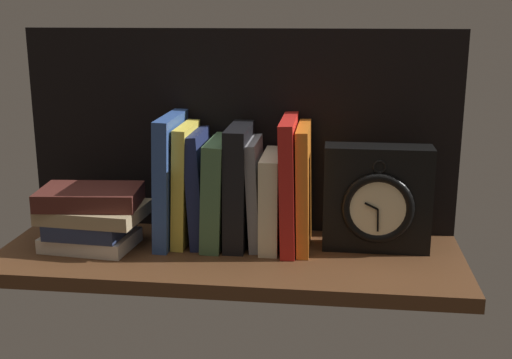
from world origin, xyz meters
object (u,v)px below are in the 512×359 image
Objects in this scene: book_orange_pandolfini at (304,187)px; book_yellow_seinlanguage at (186,184)px; book_cream_twain at (272,200)px; book_black_skeptic at (239,186)px; book_navy_bierce at (200,187)px; book_stack_side at (92,216)px; book_blue_modern at (171,179)px; book_gray_chess at (256,193)px; book_red_requiem at (290,183)px; framed_clock at (377,199)px; book_green_romantic at (218,192)px.

book_yellow_seinlanguage is at bearing 180.00° from book_orange_pandolfini.
book_orange_pandolfini is (5.82, 0.00, 2.61)cm from book_cream_twain.
book_orange_pandolfini reaches higher than book_black_skeptic.
book_navy_bierce reaches higher than book_stack_side.
book_blue_modern is 2.88cm from book_yellow_seinlanguage.
book_red_requiem is at bearing 0.00° from book_gray_chess.
framed_clock is at bearing -0.53° from book_blue_modern.
book_black_skeptic is at bearing 180.00° from book_red_requiem.
framed_clock is (18.83, -0.35, 0.85)cm from book_cream_twain.
book_orange_pandolfini is at bearing 178.47° from framed_clock.
framed_clock is 0.98× the size of book_stack_side.
book_navy_bierce is at bearing 180.00° from book_green_romantic.
book_cream_twain is (9.97, 0.00, -1.17)cm from book_green_romantic.
book_blue_modern is 19.01cm from book_cream_twain.
book_orange_pandolfini is 13.13cm from framed_clock.
book_blue_modern is at bearing 21.35° from book_stack_side.
book_navy_bierce is 10.37cm from book_gray_chess.
book_red_requiem is (21.94, 0.00, -0.08)cm from book_blue_modern.
framed_clock is (28.80, -0.35, -0.32)cm from book_green_romantic.
book_red_requiem is at bearing 0.00° from book_black_skeptic.
framed_clock reaches higher than book_stack_side.
book_stack_side is (-16.33, -5.31, -5.23)cm from book_yellow_seinlanguage.
book_yellow_seinlanguage is 13.10cm from book_gray_chess.
book_yellow_seinlanguage is 6.13cm from book_green_romantic.
book_navy_bierce is 1.10× the size of framed_clock.
book_black_skeptic is 24.93cm from framed_clock.
book_stack_side is (-35.51, -5.31, -5.99)cm from book_red_requiem.
book_orange_pandolfini is (15.79, 0.00, 1.44)cm from book_green_romantic.
book_yellow_seinlanguage is at bearing 0.00° from book_blue_modern.
book_black_skeptic is 11.87cm from book_orange_pandolfini.
book_navy_bierce is 32.12cm from framed_clock.
framed_clock is at bearing -0.69° from book_green_romantic.
book_green_romantic reaches higher than book_stack_side.
book_black_skeptic is 1.16× the size of framed_clock.
book_blue_modern reaches higher than book_orange_pandolfini.
book_stack_side is at bearing -166.63° from book_green_romantic.
book_gray_chess is 0.88× the size of book_orange_pandolfini.
book_stack_side is (-51.12, -4.96, -3.62)cm from framed_clock.
book_cream_twain is 0.90× the size of framed_clock.
book_navy_bierce is 20.28cm from book_stack_side.
book_blue_modern is 1.22× the size of book_stack_side.
book_gray_chess is at bearing 180.00° from book_orange_pandolfini.
book_blue_modern is 5.63cm from book_navy_bierce.
book_red_requiem is at bearing 0.00° from book_blue_modern.
book_yellow_seinlanguage is 1.13× the size of book_gray_chess.
book_black_skeptic reaches higher than book_navy_bierce.
book_black_skeptic is 1.13× the size of book_stack_side.
book_orange_pandolfini reaches higher than framed_clock.
book_blue_modern is at bearing 180.00° from book_cream_twain.
book_black_skeptic is at bearing 180.00° from book_gray_chess.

